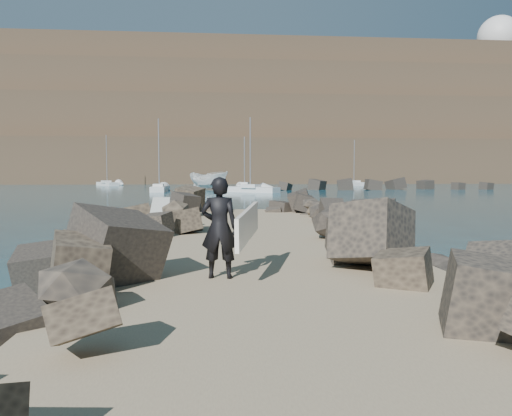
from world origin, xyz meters
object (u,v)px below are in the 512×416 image
Objects in this scene: surfboard_resting at (160,211)px; boat_imported at (209,180)px; radome at (498,43)px; sailboat_c at (250,189)px; surfer_with_board at (223,227)px.

boat_imported reaches higher than surfboard_resting.
radome is at bearing -5.09° from boat_imported.
surfer_with_board is at bearing -94.76° from sailboat_c.
surfboard_resting is 43.05m from sailboat_c.
boat_imported is at bearing 90.67° from surfer_with_board.
sailboat_c is (4.26, 51.12, -1.07)m from surfer_with_board.
surfer_with_board is 0.10× the size of radome.
surfer_with_board is (1.88, -8.51, 0.37)m from surfboard_resting.
radome is 137.71m from sailboat_c.
surfboard_resting is at bearing -139.69° from boat_imported.
sailboat_c is at bearing -112.10° from boat_imported.
surfboard_resting is 52.66m from boat_imported.
surfboard_resting is 173.51m from radome.
surfboard_resting is 1.17× the size of surfer_with_board.
radome reaches higher than sailboat_c.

